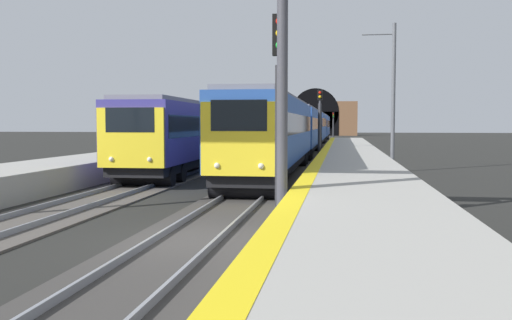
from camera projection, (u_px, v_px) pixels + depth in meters
The scene contains 12 objects.
ground_plane at pixel (190, 242), 12.96m from camera, with size 320.00×320.00×0.00m, color black.
platform_right at pixel (366, 224), 12.33m from camera, with size 112.00×3.71×1.02m, color #9E9B93.
platform_right_edge_strip at pixel (293, 200), 12.54m from camera, with size 112.00×0.50×0.01m, color yellow.
track_main_line at pixel (190, 240), 12.96m from camera, with size 160.00×2.92×0.21m.
train_main_approaching at pixel (309, 127), 58.44m from camera, with size 80.09×2.80×4.05m.
train_adjacent_platform at pixel (246, 129), 50.70m from camera, with size 57.82×3.26×4.78m.
railway_signal_near at pixel (280, 100), 14.55m from camera, with size 0.39×0.38×5.50m.
railway_signal_mid at pixel (320, 119), 40.72m from camera, with size 0.39×0.38×5.13m.
railway_signal_far at pixel (333, 122), 103.52m from camera, with size 0.39×0.38×4.78m.
overhead_signal_gantry at pixel (114, 3), 14.81m from camera, with size 0.70×9.21×7.79m.
tunnel_portal at pixel (315, 118), 127.71m from camera, with size 2.38×18.75×10.63m.
catenary_mast_near at pixel (393, 96), 31.24m from camera, with size 0.22×1.86×8.24m.
Camera 1 is at (-12.44, -3.43, 2.71)m, focal length 39.57 mm.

